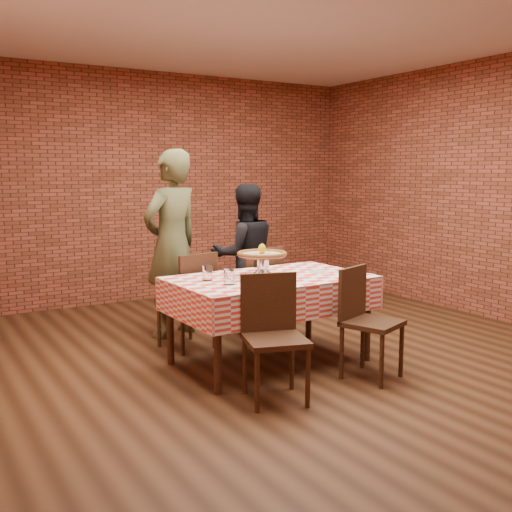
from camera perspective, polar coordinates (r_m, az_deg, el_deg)
name	(u,v)px	position (r m, az deg, el deg)	size (l,w,h in m)	color
ground	(290,357)	(5.46, 3.26, -9.56)	(6.00, 6.00, 0.00)	black
back_wall	(159,187)	(7.86, -9.18, 6.49)	(5.50, 5.50, 0.00)	brown
table	(270,320)	(5.21, 1.33, -6.13)	(1.66, 0.99, 0.75)	#432818
tablecloth	(270,293)	(5.15, 1.33, -3.53)	(1.69, 1.03, 0.28)	#E03E2D
pizza_stand	(262,266)	(5.11, 0.58, -0.95)	(0.42, 0.42, 0.19)	silver
pizza	(262,254)	(5.09, 0.58, 0.15)	(0.43, 0.43, 0.03)	beige
lemon	(262,249)	(5.08, 0.58, 0.70)	(0.07, 0.07, 0.09)	yellow
water_glass_left	(229,276)	(4.77, -2.60, -1.94)	(0.08, 0.08, 0.13)	white
water_glass_right	(207,273)	(4.95, -4.65, -1.58)	(0.08, 0.08, 0.13)	white
side_plate	(319,272)	(5.37, 5.97, -1.50)	(0.17, 0.17, 0.01)	white
sweetener_packet_a	(335,272)	(5.37, 7.55, -1.55)	(0.05, 0.04, 0.01)	white
sweetener_packet_b	(336,272)	(5.40, 7.62, -1.51)	(0.05, 0.04, 0.01)	white
condiment_caddy	(261,263)	(5.39, 0.52, -0.64)	(0.11, 0.09, 0.15)	silver
chair_near_left	(276,340)	(4.34, 1.87, -7.97)	(0.43, 0.43, 0.91)	#432818
chair_near_right	(372,324)	(4.89, 11.02, -6.37)	(0.41, 0.41, 0.89)	#432818
chair_far_left	(186,300)	(5.67, -6.66, -4.17)	(0.43, 0.43, 0.91)	#432818
chair_far_right	(253,292)	(5.99, -0.25, -3.40)	(0.44, 0.44, 0.92)	#432818
diner_olive	(172,244)	(6.04, -8.01, 1.17)	(0.68, 0.45, 1.87)	#4B4D2C
diner_black	(245,255)	(6.43, -1.08, 0.09)	(0.74, 0.58, 1.52)	black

